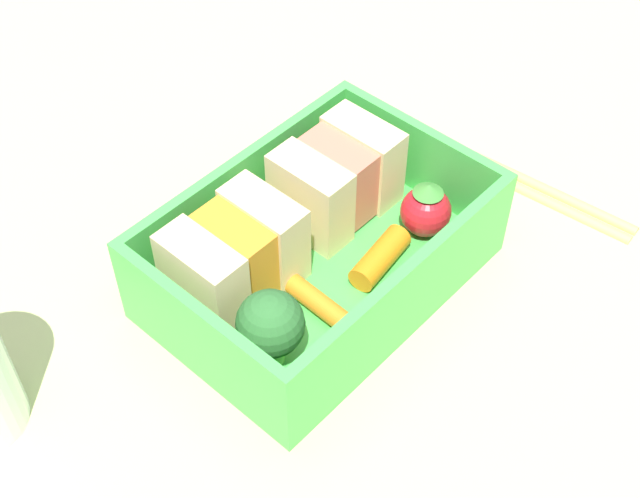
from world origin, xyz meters
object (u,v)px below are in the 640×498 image
sandwich_left (235,256)px  strawberry_far_left (426,210)px  carrot_stick_left (380,258)px  broccoli_floret (270,325)px  carrot_stick_far_left (319,304)px  chopstick_pair (481,161)px  sandwich_center_left (337,178)px

sandwich_left → strawberry_far_left: 11.30cm
carrot_stick_left → sandwich_left: bearing=142.6°
sandwich_left → strawberry_far_left: sandwich_left is taller
carrot_stick_left → broccoli_floret: bearing=179.6°
sandwich_left → carrot_stick_left: size_ratio=1.62×
sandwich_left → carrot_stick_far_left: bearing=-68.1°
carrot_stick_far_left → carrot_stick_left: 4.53cm
carrot_stick_far_left → chopstick_pair: size_ratio=0.22×
sandwich_center_left → carrot_stick_far_left: 7.90cm
carrot_stick_far_left → broccoli_floret: bearing=-174.8°
sandwich_center_left → carrot_stick_far_left: bearing=-145.2°
strawberry_far_left → sandwich_left: bearing=154.7°
broccoli_floret → carrot_stick_left: 8.64cm
carrot_stick_left → carrot_stick_far_left: bearing=174.8°
carrot_stick_far_left → chopstick_pair: bearing=3.4°
sandwich_left → carrot_stick_left: (6.26, -4.78, -1.70)cm
broccoli_floret → carrot_stick_left: (8.39, -0.06, -2.03)cm
sandwich_center_left → strawberry_far_left: 5.34cm
broccoli_floret → strawberry_far_left: broccoli_floret is taller
sandwich_center_left → carrot_stick_far_left: sandwich_center_left is taller
sandwich_left → carrot_stick_far_left: size_ratio=1.43×
carrot_stick_left → strawberry_far_left: size_ratio=1.18×
sandwich_left → sandwich_center_left: 8.06cm
sandwich_center_left → chopstick_pair: size_ratio=0.32×
sandwich_left → carrot_stick_left: bearing=-37.4°
sandwich_center_left → carrot_stick_left: sandwich_center_left is taller
carrot_stick_left → strawberry_far_left: strawberry_far_left is taller
sandwich_center_left → carrot_stick_far_left: size_ratio=1.43×
strawberry_far_left → chopstick_pair: (7.85, 1.41, -2.42)cm
carrot_stick_left → chopstick_pair: bearing=6.6°
sandwich_left → broccoli_floret: bearing=-114.3°
broccoli_floret → carrot_stick_left: broccoli_floret is taller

